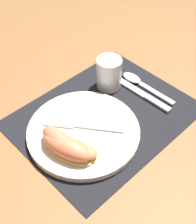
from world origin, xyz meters
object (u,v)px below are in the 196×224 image
(fork, at_px, (78,125))
(citrus_wedge_1, at_px, (67,148))
(plate, at_px, (83,132))
(juice_glass, at_px, (109,75))
(citrus_wedge_0, at_px, (60,142))
(citrus_wedge_2, at_px, (74,150))
(spoon, at_px, (138,82))
(knife, at_px, (141,93))

(fork, height_order, citrus_wedge_1, citrus_wedge_1)
(plate, bearing_deg, juice_glass, 25.88)
(juice_glass, relative_size, fork, 0.53)
(citrus_wedge_0, xyz_separation_m, citrus_wedge_2, (0.01, -0.03, -0.01))
(fork, bearing_deg, citrus_wedge_1, -147.79)
(plate, distance_m, citrus_wedge_2, 0.08)
(spoon, relative_size, fork, 1.05)
(citrus_wedge_0, xyz_separation_m, citrus_wedge_1, (0.00, -0.02, -0.00))
(juice_glass, bearing_deg, citrus_wedge_1, -155.90)
(plate, bearing_deg, citrus_wedge_1, -160.27)
(knife, height_order, spoon, spoon)
(juice_glass, relative_size, citrus_wedge_2, 0.72)
(plate, height_order, spoon, plate)
(spoon, relative_size, citrus_wedge_0, 1.59)
(fork, xyz_separation_m, citrus_wedge_2, (-0.06, -0.06, 0.01))
(knife, distance_m, citrus_wedge_0, 0.29)
(knife, relative_size, citrus_wedge_0, 1.78)
(citrus_wedge_0, bearing_deg, juice_glass, 19.49)
(juice_glass, relative_size, knife, 0.45)
(spoon, distance_m, citrus_wedge_0, 0.32)
(spoon, xyz_separation_m, fork, (-0.24, -0.01, 0.01))
(citrus_wedge_0, bearing_deg, citrus_wedge_2, -69.13)
(knife, height_order, citrus_wedge_2, citrus_wedge_2)
(plate, distance_m, citrus_wedge_0, 0.08)
(knife, height_order, fork, fork)
(fork, bearing_deg, knife, -6.55)
(knife, xyz_separation_m, spoon, (0.03, 0.04, 0.00))
(knife, height_order, citrus_wedge_0, citrus_wedge_0)
(knife, xyz_separation_m, citrus_wedge_1, (-0.28, -0.02, 0.03))
(fork, distance_m, citrus_wedge_1, 0.09)
(spoon, xyz_separation_m, citrus_wedge_0, (-0.31, -0.04, 0.03))
(plate, height_order, citrus_wedge_1, citrus_wedge_1)
(spoon, bearing_deg, juice_glass, 142.97)
(juice_glass, height_order, citrus_wedge_2, juice_glass)
(citrus_wedge_2, bearing_deg, knife, 6.81)
(juice_glass, bearing_deg, spoon, -37.03)
(juice_glass, xyz_separation_m, citrus_wedge_2, (-0.23, -0.12, -0.01))
(citrus_wedge_1, xyz_separation_m, citrus_wedge_2, (0.01, -0.01, -0.01))
(juice_glass, distance_m, knife, 0.10)
(plate, height_order, citrus_wedge_0, citrus_wedge_0)
(juice_glass, distance_m, spoon, 0.09)
(spoon, bearing_deg, knife, -128.26)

